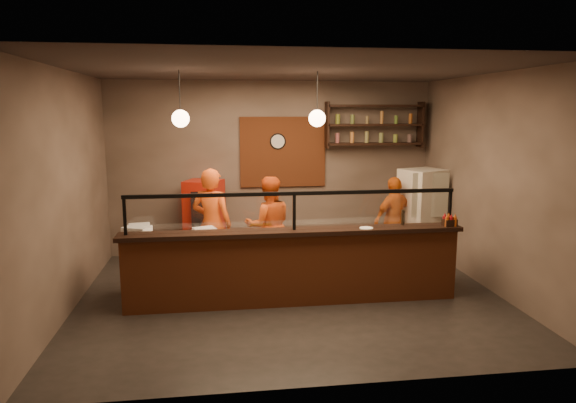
{
  "coord_description": "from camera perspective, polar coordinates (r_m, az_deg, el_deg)",
  "views": [
    {
      "loc": [
        -1.01,
        -7.03,
        2.65
      ],
      "look_at": [
        -0.0,
        0.3,
        1.35
      ],
      "focal_mm": 32.0,
      "sensor_mm": 36.0,
      "label": 1
    }
  ],
  "objects": [
    {
      "name": "pendant_right",
      "position": [
        7.37,
        3.25,
        9.23
      ],
      "size": [
        0.24,
        0.24,
        0.77
      ],
      "color": "black",
      "rests_on": "ceiling"
    },
    {
      "name": "service_counter",
      "position": [
        7.14,
        0.68,
        -7.53
      ],
      "size": [
        4.6,
        0.25,
        1.0
      ],
      "primitive_type": "cube",
      "color": "brown",
      "rests_on": "floor"
    },
    {
      "name": "floor",
      "position": [
        7.58,
        0.33,
        -10.46
      ],
      "size": [
        6.0,
        6.0,
        0.0
      ],
      "primitive_type": "plane",
      "color": "black",
      "rests_on": "ground"
    },
    {
      "name": "counter_ledge",
      "position": [
        6.99,
        0.69,
        -3.39
      ],
      "size": [
        4.7,
        0.37,
        0.06
      ],
      "primitive_type": "cube",
      "color": "black",
      "rests_on": "service_counter"
    },
    {
      "name": "brick_patch",
      "position": [
        9.61,
        -0.56,
        5.52
      ],
      "size": [
        1.6,
        0.04,
        1.3
      ],
      "primitive_type": "cube",
      "color": "brown",
      "rests_on": "wall_back"
    },
    {
      "name": "cook_left",
      "position": [
        8.18,
        -8.47,
        -2.53
      ],
      "size": [
        0.76,
        0.64,
        1.78
      ],
      "primitive_type": "imported",
      "rotation": [
        0.0,
        0.0,
        2.75
      ],
      "color": "#E75115",
      "rests_on": "floor"
    },
    {
      "name": "prep_tub_a",
      "position": [
        7.47,
        -16.43,
        -3.3
      ],
      "size": [
        0.41,
        0.38,
        0.17
      ],
      "primitive_type": "cube",
      "rotation": [
        0.0,
        0.0,
        -0.38
      ],
      "color": "white",
      "rests_on": "worktop"
    },
    {
      "name": "pizza_dough",
      "position": [
        7.67,
        3.8,
        -3.17
      ],
      "size": [
        0.51,
        0.51,
        0.01
      ],
      "primitive_type": "cylinder",
      "rotation": [
        0.0,
        0.0,
        0.1
      ],
      "color": "white",
      "rests_on": "worktop"
    },
    {
      "name": "fridge",
      "position": [
        9.51,
        14.65,
        -1.43
      ],
      "size": [
        0.87,
        0.85,
        1.64
      ],
      "primitive_type": "cube",
      "rotation": [
        0.0,
        0.0,
        0.38
      ],
      "color": "beige",
      "rests_on": "floor"
    },
    {
      "name": "cook_right",
      "position": [
        9.22,
        11.75,
        -2.02
      ],
      "size": [
        0.97,
        0.7,
        1.53
      ],
      "primitive_type": "imported",
      "rotation": [
        0.0,
        0.0,
        3.55
      ],
      "color": "#D05A13",
      "rests_on": "floor"
    },
    {
      "name": "red_cooler",
      "position": [
        9.38,
        -9.26,
        -2.02
      ],
      "size": [
        0.77,
        0.73,
        1.43
      ],
      "primitive_type": "cube",
      "rotation": [
        0.0,
        0.0,
        -0.34
      ],
      "color": "#B61B0C",
      "rests_on": "floor"
    },
    {
      "name": "wall_right",
      "position": [
        8.16,
        21.7,
        1.9
      ],
      "size": [
        0.0,
        5.0,
        5.0
      ],
      "primitive_type": "plane",
      "rotation": [
        1.57,
        0.0,
        -1.57
      ],
      "color": "#796458",
      "rests_on": "floor"
    },
    {
      "name": "prep_tub_c",
      "position": [
        7.27,
        -9.25,
        -3.47
      ],
      "size": [
        0.36,
        0.32,
        0.15
      ],
      "primitive_type": "cube",
      "rotation": [
        0.0,
        0.0,
        0.36
      ],
      "color": "white",
      "rests_on": "worktop"
    },
    {
      "name": "ceiling",
      "position": [
        7.12,
        0.36,
        14.43
      ],
      "size": [
        6.0,
        6.0,
        0.0
      ],
      "primitive_type": "plane",
      "rotation": [
        3.14,
        0.0,
        0.0
      ],
      "color": "#3A302C",
      "rests_on": "wall_back"
    },
    {
      "name": "condiment_caddy",
      "position": [
        7.56,
        17.52,
        -2.24
      ],
      "size": [
        0.19,
        0.16,
        0.1
      ],
      "primitive_type": "cube",
      "rotation": [
        0.0,
        0.0,
        0.13
      ],
      "color": "black",
      "rests_on": "counter_ledge"
    },
    {
      "name": "worktop",
      "position": [
        7.51,
        0.12,
        -3.67
      ],
      "size": [
        4.6,
        0.75,
        0.05
      ],
      "primitive_type": "cube",
      "color": "silver",
      "rests_on": "worktop_cabinet"
    },
    {
      "name": "rolling_pin",
      "position": [
        7.55,
        -2.85,
        -3.19
      ],
      "size": [
        0.34,
        0.09,
        0.06
      ],
      "primitive_type": "cylinder",
      "rotation": [
        0.0,
        1.57,
        0.1
      ],
      "color": "gold",
      "rests_on": "worktop"
    },
    {
      "name": "pendant_left",
      "position": [
        7.25,
        -11.85,
        9.02
      ],
      "size": [
        0.24,
        0.24,
        0.77
      ],
      "color": "black",
      "rests_on": "ceiling"
    },
    {
      "name": "wall_back",
      "position": [
        9.64,
        -1.76,
        3.74
      ],
      "size": [
        6.0,
        0.0,
        6.0
      ],
      "primitive_type": "plane",
      "rotation": [
        1.57,
        0.0,
        0.0
      ],
      "color": "#796458",
      "rests_on": "floor"
    },
    {
      "name": "sneeze_guard",
      "position": [
        6.92,
        0.69,
        -0.65
      ],
      "size": [
        4.5,
        0.05,
        0.52
      ],
      "color": "white",
      "rests_on": "counter_ledge"
    },
    {
      "name": "wall_front",
      "position": [
        4.76,
        4.61,
        -2.78
      ],
      "size": [
        6.0,
        0.0,
        6.0
      ],
      "primitive_type": "plane",
      "rotation": [
        -1.57,
        0.0,
        0.0
      ],
      "color": "#796458",
      "rests_on": "floor"
    },
    {
      "name": "cook_mid",
      "position": [
        8.39,
        -2.16,
        -2.69
      ],
      "size": [
        0.82,
        0.66,
        1.62
      ],
      "primitive_type": "imported",
      "rotation": [
        0.0,
        0.0,
        3.2
      ],
      "color": "#D24B13",
      "rests_on": "floor"
    },
    {
      "name": "prep_tub_b",
      "position": [
        7.7,
        -16.17,
        -2.98
      ],
      "size": [
        0.33,
        0.28,
        0.15
      ],
      "primitive_type": "cube",
      "rotation": [
        0.0,
        0.0,
        0.17
      ],
      "color": "silver",
      "rests_on": "worktop"
    },
    {
      "name": "wall_left",
      "position": [
        7.38,
        -23.38,
        1.0
      ],
      "size": [
        0.0,
        5.0,
        5.0
      ],
      "primitive_type": "plane",
      "rotation": [
        1.57,
        0.0,
        1.57
      ],
      "color": "#796458",
      "rests_on": "floor"
    },
    {
      "name": "wall_shelving",
      "position": [
        9.79,
        9.57,
        8.4
      ],
      "size": [
        1.84,
        0.28,
        0.85
      ],
      "color": "black",
      "rests_on": "wall_back"
    },
    {
      "name": "pepper_mill",
      "position": [
        7.43,
        12.64,
        -1.74
      ],
      "size": [
        0.06,
        0.06,
        0.22
      ],
      "primitive_type": "cylinder",
      "rotation": [
        0.0,
        0.0,
        -0.32
      ],
      "color": "black",
      "rests_on": "counter_ledge"
    },
    {
      "name": "small_plate",
      "position": [
        7.14,
        8.69,
        -2.94
      ],
      "size": [
        0.21,
        0.21,
        0.01
      ],
      "primitive_type": "cylinder",
      "rotation": [
        0.0,
        0.0,
        -0.13
      ],
      "color": "white",
      "rests_on": "counter_ledge"
    },
    {
      "name": "wall_clock",
      "position": [
        9.57,
        -1.15,
        6.7
      ],
      "size": [
        0.3,
        0.04,
        0.3
      ],
      "primitive_type": "cylinder",
      "rotation": [
        1.57,
        0.0,
        0.0
      ],
      "color": "black",
      "rests_on": "wall_back"
    },
    {
      "name": "worktop_cabinet",
      "position": [
        7.63,
        0.12,
        -6.95
      ],
      "size": [
        4.6,
        0.75,
        0.85
      ],
      "primitive_type": "cube",
      "color": "gray",
      "rests_on": "floor"
    }
  ]
}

